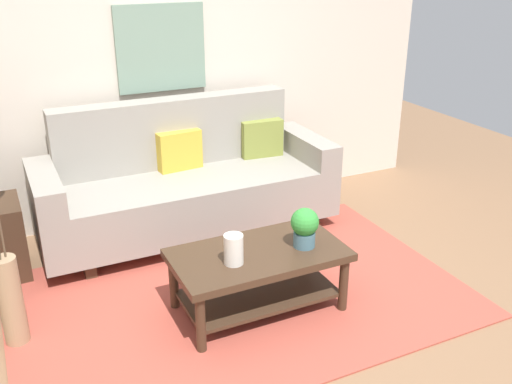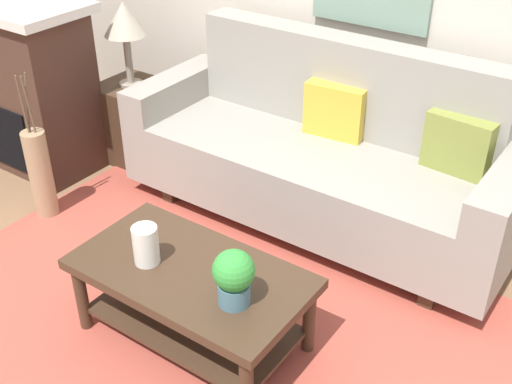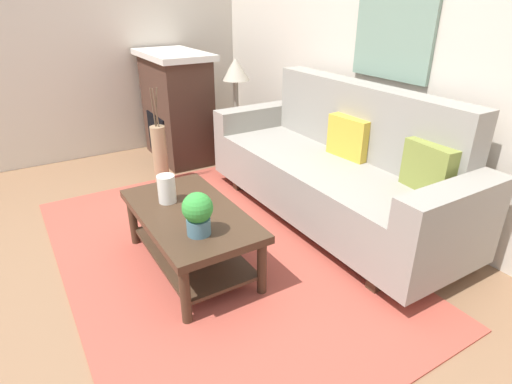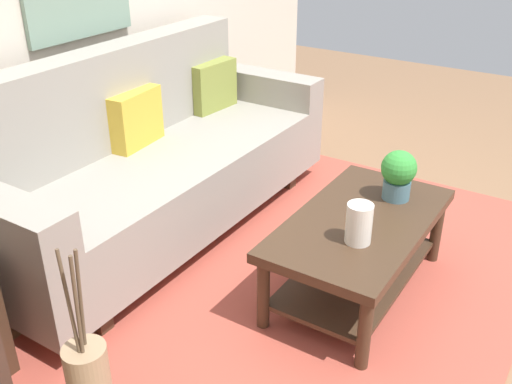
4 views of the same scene
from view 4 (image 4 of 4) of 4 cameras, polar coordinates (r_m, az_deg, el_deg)
name	(u,v)px [view 4 (image 4 of 4)]	position (r m, az deg, el deg)	size (l,w,h in m)	color
ground_plane	(411,318)	(3.02, 14.74, -11.67)	(9.11, 9.11, 0.00)	#8C6647
area_rug	(319,284)	(3.15, 6.09, -8.80)	(2.98, 1.96, 0.01)	#B24C3D
couch	(156,163)	(3.48, -9.67, 2.79)	(2.36, 0.84, 1.08)	gray
throw_pillow_mustard	(136,119)	(3.46, -11.56, 6.97)	(0.36, 0.12, 0.32)	gold
throw_pillow_olive	(213,86)	(4.00, -4.20, 10.22)	(0.36, 0.12, 0.32)	olive
coffee_table	(359,239)	(2.96, 9.93, -4.52)	(1.10, 0.60, 0.43)	#422D1E
tabletop_vase	(359,223)	(2.67, 9.93, -3.02)	(0.12, 0.12, 0.19)	white
potted_plant_tabletop	(398,173)	(3.06, 13.60, 1.76)	(0.18, 0.18, 0.26)	slate
floor_vase_branch_a	(80,299)	(1.88, -16.62, -9.89)	(0.01, 0.01, 0.36)	brown
floor_vase_branch_b	(69,302)	(1.87, -17.67, -10.13)	(0.01, 0.01, 0.36)	brown
floor_vase_branch_c	(77,306)	(1.85, -16.94, -10.52)	(0.01, 0.01, 0.36)	brown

